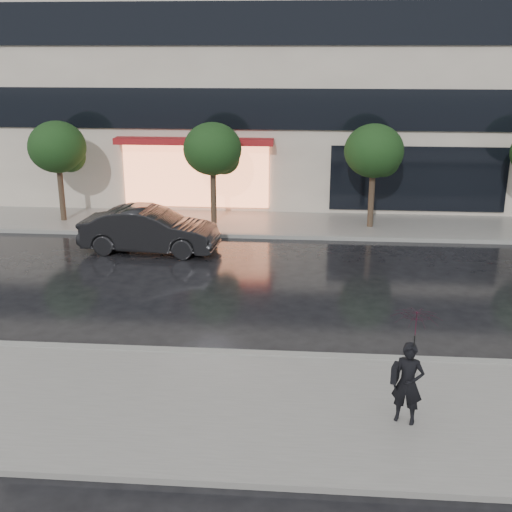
# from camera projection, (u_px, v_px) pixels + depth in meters

# --- Properties ---
(ground) EXTENTS (120.00, 120.00, 0.00)m
(ground) POSITION_uv_depth(u_px,v_px,m) (279.00, 339.00, 15.26)
(ground) COLOR black
(ground) RESTS_ON ground
(sidewalk_near) EXTENTS (60.00, 4.50, 0.12)m
(sidewalk_near) POSITION_uv_depth(u_px,v_px,m) (271.00, 410.00, 12.16)
(sidewalk_near) COLOR slate
(sidewalk_near) RESTS_ON ground
(sidewalk_far) EXTENTS (60.00, 3.50, 0.12)m
(sidewalk_far) POSITION_uv_depth(u_px,v_px,m) (291.00, 224.00, 24.95)
(sidewalk_far) COLOR slate
(sidewalk_far) RESTS_ON ground
(curb_near) EXTENTS (60.00, 0.25, 0.14)m
(curb_near) POSITION_uv_depth(u_px,v_px,m) (277.00, 356.00, 14.29)
(curb_near) COLOR gray
(curb_near) RESTS_ON ground
(curb_far) EXTENTS (60.00, 0.25, 0.14)m
(curb_far) POSITION_uv_depth(u_px,v_px,m) (290.00, 237.00, 23.29)
(curb_far) COLOR gray
(curb_far) RESTS_ON ground
(tree_far_west) EXTENTS (2.20, 2.20, 3.99)m
(tree_far_west) POSITION_uv_depth(u_px,v_px,m) (59.00, 149.00, 24.55)
(tree_far_west) COLOR #33261C
(tree_far_west) RESTS_ON ground
(tree_mid_west) EXTENTS (2.20, 2.20, 3.99)m
(tree_mid_west) POSITION_uv_depth(u_px,v_px,m) (214.00, 151.00, 24.08)
(tree_mid_west) COLOR #33261C
(tree_mid_west) RESTS_ON ground
(tree_mid_east) EXTENTS (2.20, 2.20, 3.99)m
(tree_mid_east) POSITION_uv_depth(u_px,v_px,m) (375.00, 153.00, 23.62)
(tree_mid_east) COLOR #33261C
(tree_mid_east) RESTS_ON ground
(parked_car) EXTENTS (4.72, 1.95, 1.52)m
(parked_car) POSITION_uv_depth(u_px,v_px,m) (150.00, 230.00, 21.61)
(parked_car) COLOR black
(parked_car) RESTS_ON ground
(pedestrian_with_umbrella) EXTENTS (1.14, 1.15, 2.20)m
(pedestrian_with_umbrella) POSITION_uv_depth(u_px,v_px,m) (412.00, 350.00, 11.25)
(pedestrian_with_umbrella) COLOR black
(pedestrian_with_umbrella) RESTS_ON sidewalk_near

